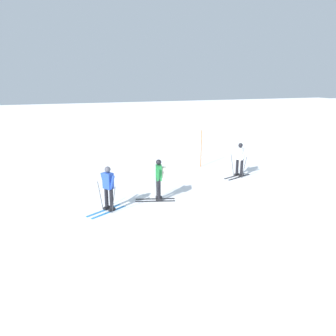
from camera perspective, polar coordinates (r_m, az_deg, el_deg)
The scene contains 6 objects.
ground_plane at distance 11.27m, azimuth 7.17°, elevation -10.76°, with size 120.00×120.00×0.00m, color white.
far_snow_ridge at distance 30.93m, azimuth -11.02°, elevation 7.77°, with size 80.00×6.06×2.37m, color white.
skier_blue at distance 12.87m, azimuth -9.92°, elevation -3.19°, with size 1.57×1.13×1.71m.
skier_white at distance 17.49m, azimuth 11.85°, elevation 1.53°, with size 1.63×0.95×1.71m.
skier_green at distance 13.74m, azimuth -1.46°, elevation -1.63°, with size 1.64×0.97×1.71m.
trail_marker_pole at distance 19.08m, azimuth 5.54°, elevation 3.25°, with size 0.04×0.04×2.08m, color #C65614.
Camera 1 is at (-4.72, -9.01, 4.85)m, focal length 36.62 mm.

